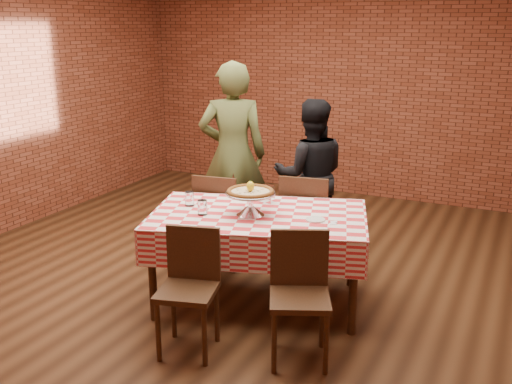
% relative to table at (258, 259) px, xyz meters
% --- Properties ---
extents(ground, '(6.00, 6.00, 0.00)m').
position_rel_table_xyz_m(ground, '(-0.45, 0.41, -0.38)').
color(ground, black).
rests_on(ground, ground).
extents(back_wall, '(5.50, 0.00, 5.50)m').
position_rel_table_xyz_m(back_wall, '(-0.45, 3.41, 1.08)').
color(back_wall, maroon).
rests_on(back_wall, ground).
extents(table, '(1.88, 1.45, 0.75)m').
position_rel_table_xyz_m(table, '(0.00, 0.00, 0.00)').
color(table, '#3E2513').
rests_on(table, ground).
extents(tablecloth, '(1.92, 1.49, 0.28)m').
position_rel_table_xyz_m(tablecloth, '(0.00, 0.00, 0.24)').
color(tablecloth, red).
rests_on(tablecloth, table).
extents(pizza_stand, '(0.44, 0.44, 0.18)m').
position_rel_table_xyz_m(pizza_stand, '(-0.05, -0.04, 0.47)').
color(pizza_stand, silver).
rests_on(pizza_stand, tablecloth).
extents(pizza, '(0.40, 0.40, 0.03)m').
position_rel_table_xyz_m(pizza, '(-0.05, -0.04, 0.57)').
color(pizza, beige).
rests_on(pizza, pizza_stand).
extents(lemon, '(0.07, 0.07, 0.08)m').
position_rel_table_xyz_m(lemon, '(-0.05, -0.04, 0.61)').
color(lemon, yellow).
rests_on(lemon, pizza).
extents(water_glass_left, '(0.09, 0.09, 0.12)m').
position_rel_table_xyz_m(water_glass_left, '(-0.38, -0.21, 0.44)').
color(water_glass_left, white).
rests_on(water_glass_left, tablecloth).
extents(water_glass_right, '(0.09, 0.09, 0.12)m').
position_rel_table_xyz_m(water_glass_right, '(-0.60, -0.05, 0.44)').
color(water_glass_right, white).
rests_on(water_glass_right, tablecloth).
extents(side_plate, '(0.19, 0.19, 0.01)m').
position_rel_table_xyz_m(side_plate, '(0.46, 0.04, 0.39)').
color(side_plate, white).
rests_on(side_plate, tablecloth).
extents(sweetener_packet_a, '(0.06, 0.06, 0.00)m').
position_rel_table_xyz_m(sweetener_packet_a, '(0.61, 0.02, 0.39)').
color(sweetener_packet_a, white).
rests_on(sweetener_packet_a, tablecloth).
extents(sweetener_packet_b, '(0.06, 0.06, 0.00)m').
position_rel_table_xyz_m(sweetener_packet_b, '(0.60, 0.06, 0.39)').
color(sweetener_packet_b, white).
rests_on(sweetener_packet_b, tablecloth).
extents(condiment_caddy, '(0.11, 0.08, 0.15)m').
position_rel_table_xyz_m(condiment_caddy, '(-0.06, 0.30, 0.46)').
color(condiment_caddy, silver).
rests_on(condiment_caddy, tablecloth).
extents(chair_near_left, '(0.47, 0.47, 0.86)m').
position_rel_table_xyz_m(chair_near_left, '(-0.11, -0.89, 0.05)').
color(chair_near_left, '#3E2513').
rests_on(chair_near_left, ground).
extents(chair_near_right, '(0.52, 0.52, 0.87)m').
position_rel_table_xyz_m(chair_near_right, '(0.62, -0.66, 0.06)').
color(chair_near_right, '#3E2513').
rests_on(chair_near_right, ground).
extents(chair_far_left, '(0.47, 0.47, 0.89)m').
position_rel_table_xyz_m(chair_far_left, '(-0.64, 0.57, 0.07)').
color(chair_far_left, '#3E2513').
rests_on(chair_far_left, ground).
extents(chair_far_right, '(0.50, 0.50, 0.92)m').
position_rel_table_xyz_m(chair_far_right, '(0.10, 0.82, 0.08)').
color(chair_far_right, '#3E2513').
rests_on(chair_far_right, ground).
extents(diner_olive, '(0.80, 0.70, 1.85)m').
position_rel_table_xyz_m(diner_olive, '(-0.83, 1.13, 0.55)').
color(diner_olive, '#4C542A').
rests_on(diner_olive, ground).
extents(diner_black, '(0.90, 0.82, 1.51)m').
position_rel_table_xyz_m(diner_black, '(-0.07, 1.33, 0.38)').
color(diner_black, black).
rests_on(diner_black, ground).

